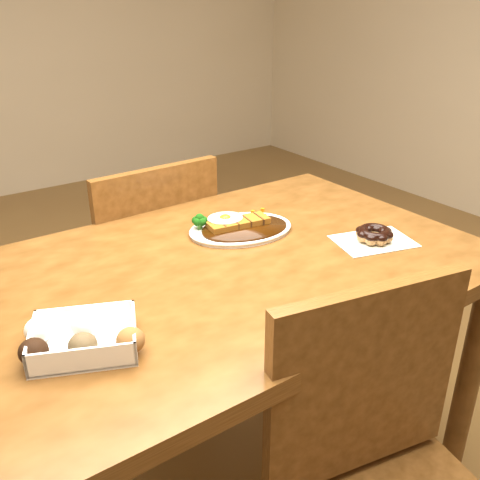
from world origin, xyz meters
TOP-DOWN VIEW (x-y plane):
  - table at (0.00, 0.00)m, footprint 1.20×0.80m
  - chair_far at (0.02, 0.53)m, footprint 0.43×0.43m
  - katsu_curry_plate at (0.12, 0.13)m, footprint 0.31×0.25m
  - donut_box at (-0.40, -0.13)m, footprint 0.22×0.20m
  - pon_de_ring at (0.36, -0.12)m, footprint 0.22×0.18m

SIDE VIEW (x-z plane):
  - chair_far at x=0.02m, z-range 0.04..0.91m
  - table at x=0.00m, z-range 0.28..1.03m
  - katsu_curry_plate at x=0.12m, z-range 0.74..0.79m
  - pon_de_ring at x=0.36m, z-range 0.75..0.79m
  - donut_box at x=-0.40m, z-range 0.75..0.80m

